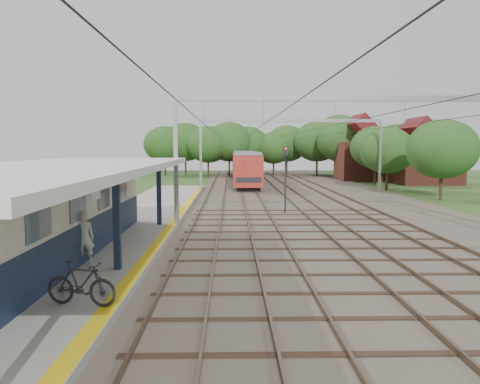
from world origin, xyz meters
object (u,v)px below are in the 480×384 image
object	(u,v)px
bicycle	(81,284)
train	(243,164)
person	(84,238)
signal_post	(286,172)

from	to	relation	value
bicycle	train	world-z (taller)	train
person	train	xyz separation A→B (m)	(6.70, 45.73, 0.84)
person	train	size ratio (longest dim) A/B	0.05
bicycle	train	bearing A→B (deg)	6.84
bicycle	signal_post	xyz separation A→B (m)	(7.30, 18.40, 1.85)
bicycle	train	xyz separation A→B (m)	(5.45, 50.00, 1.18)
person	bicycle	world-z (taller)	person
person	signal_post	distance (m)	16.58
bicycle	signal_post	size ratio (longest dim) A/B	0.43
train	signal_post	world-z (taller)	signal_post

